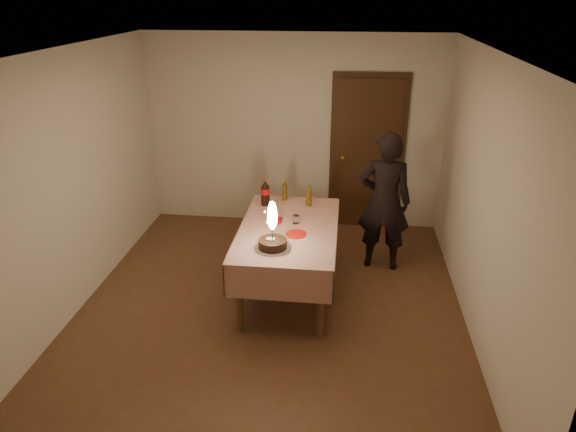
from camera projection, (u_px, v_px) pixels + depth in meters
The scene contains 12 objects.
ground at pixel (271, 308), 5.42m from camera, with size 4.00×4.50×0.01m, color brown.
room_shell at pixel (273, 156), 4.81m from camera, with size 4.04×4.54×2.62m.
dining_table at pixel (289, 236), 5.43m from camera, with size 1.02×1.72×0.80m.
birthday_cake at pixel (273, 237), 4.91m from camera, with size 0.35×0.35×0.48m.
red_plate at pixel (296, 234), 5.23m from camera, with size 0.22×0.22×0.01m, color red.
red_cup at pixel (275, 217), 5.50m from camera, with size 0.08×0.08×0.10m, color #AC0B16.
clear_cup at pixel (296, 219), 5.46m from camera, with size 0.07×0.07×0.09m, color white.
napkin_stack at pixel (275, 220), 5.52m from camera, with size 0.15×0.15×0.02m, color #A51217.
cola_bottle at pixel (265, 193), 5.87m from camera, with size 0.10×0.10×0.32m.
amber_bottle_left at pixel (285, 190), 6.03m from camera, with size 0.06×0.06×0.25m.
amber_bottle_right at pixel (309, 196), 5.87m from camera, with size 0.06×0.06×0.25m.
photographer at pixel (384, 202), 5.92m from camera, with size 0.64×0.47×1.67m.
Camera 1 is at (0.71, -4.50, 3.11)m, focal length 32.00 mm.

